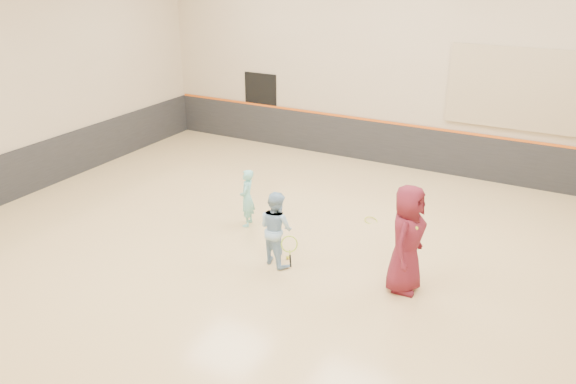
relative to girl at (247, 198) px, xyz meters
The scene contains 14 objects.
room 1.87m from the girl, 22.99° to the right, with size 15.04×12.04×6.22m.
wainscot_back 5.52m from the girl, 71.90° to the left, with size 14.90×0.04×1.20m, color #232326.
wainscot_left 5.80m from the girl, behind, with size 0.04×11.90×1.20m, color #232326.
accent_stripe 5.54m from the girl, 71.87° to the left, with size 14.90×0.03×0.06m, color #D85914.
acoustic_panel 7.15m from the girl, 49.17° to the left, with size 3.20×0.08×2.00m, color tan.
doorway 5.96m from the girl, 117.94° to the left, with size 1.10×0.05×2.20m, color black.
girl is the anchor object (origin of this frame).
instructor 1.79m from the girl, 39.74° to the right, with size 0.72×0.56×1.48m, color #92BCE1.
young_man 3.93m from the girl, 12.62° to the right, with size 0.97×0.63×1.99m, color maroon.
held_racket 2.20m from the girl, 37.00° to the right, with size 0.33×0.33×0.66m, color #9FCA2C, non-canonical shape.
spare_racket 2.82m from the girl, 32.13° to the left, with size 0.65×0.65×0.16m, color #ACBE29, non-canonical shape.
ball_under_racket 1.87m from the girl, 31.47° to the right, with size 0.07×0.07×0.07m, color yellow.
ball_in_hand 4.20m from the girl, 14.61° to the right, with size 0.07×0.07×0.07m, color #CED732.
ball_beside_spare 0.98m from the girl, 37.04° to the left, with size 0.07×0.07×0.07m, color #BCD331.
Camera 1 is at (4.39, -8.69, 5.53)m, focal length 35.00 mm.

